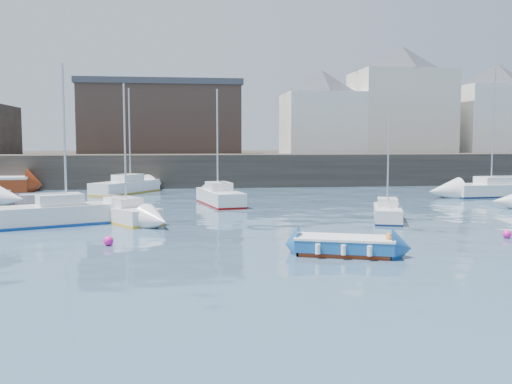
{
  "coord_description": "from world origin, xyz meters",
  "views": [
    {
      "loc": [
        -4.06,
        -18.61,
        4.3
      ],
      "look_at": [
        0.0,
        12.0,
        1.5
      ],
      "focal_mm": 40.0,
      "sensor_mm": 36.0,
      "label": 1
    }
  ],
  "objects": [
    {
      "name": "sailboat_a",
      "position": [
        -10.43,
        11.25,
        0.57
      ],
      "size": [
        6.57,
        4.24,
        8.16
      ],
      "color": "silver",
      "rests_on": "ground"
    },
    {
      "name": "sailboat_g",
      "position": [
        20.23,
        22.19,
        0.55
      ],
      "size": [
        7.89,
        3.09,
        9.77
      ],
      "color": "silver",
      "rests_on": "ground"
    },
    {
      "name": "water",
      "position": [
        0.0,
        0.0,
        0.0
      ],
      "size": [
        220.0,
        220.0,
        0.0
      ],
      "primitive_type": "plane",
      "color": "#2D4760",
      "rests_on": "ground"
    },
    {
      "name": "buoy_far",
      "position": [
        -0.71,
        20.21,
        0.0
      ],
      "size": [
        0.4,
        0.4,
        0.4
      ],
      "primitive_type": "sphere",
      "color": "#F81399",
      "rests_on": "ground"
    },
    {
      "name": "warehouse",
      "position": [
        -6.0,
        43.0,
        6.62
      ],
      "size": [
        16.4,
        10.4,
        7.6
      ],
      "color": "#3D2D26",
      "rests_on": "land_strip"
    },
    {
      "name": "blue_dinghy",
      "position": [
        2.02,
        1.88,
        0.39
      ],
      "size": [
        3.99,
        2.71,
        0.7
      ],
      "color": "maroon",
      "rests_on": "ground"
    },
    {
      "name": "quay_wall",
      "position": [
        0.0,
        35.0,
        1.5
      ],
      "size": [
        90.0,
        5.0,
        3.0
      ],
      "primitive_type": "cube",
      "color": "#28231E",
      "rests_on": "ground"
    },
    {
      "name": "bldg_east_d",
      "position": [
        11.0,
        41.5,
        7.36
      ],
      "size": [
        11.14,
        11.14,
        8.95
      ],
      "color": "white",
      "rests_on": "land_strip"
    },
    {
      "name": "buoy_mid",
      "position": [
        10.2,
        4.58,
        0.0
      ],
      "size": [
        0.37,
        0.37,
        0.37
      ],
      "primitive_type": "sphere",
      "color": "#F81399",
      "rests_on": "ground"
    },
    {
      "name": "sailboat_b",
      "position": [
        -7.21,
        12.18,
        0.47
      ],
      "size": [
        4.64,
        5.65,
        7.23
      ],
      "color": "silver",
      "rests_on": "ground"
    },
    {
      "name": "buoy_near",
      "position": [
        -7.03,
        5.06,
        0.0
      ],
      "size": [
        0.41,
        0.41,
        0.41
      ],
      "primitive_type": "sphere",
      "color": "#F81399",
      "rests_on": "ground"
    },
    {
      "name": "bldg_east_a",
      "position": [
        20.0,
        42.0,
        8.81
      ],
      "size": [
        13.36,
        13.36,
        11.8
      ],
      "color": "beige",
      "rests_on": "land_strip"
    },
    {
      "name": "land_strip",
      "position": [
        0.0,
        53.0,
        1.4
      ],
      "size": [
        90.0,
        32.0,
        2.8
      ],
      "primitive_type": "cube",
      "color": "#28231E",
      "rests_on": "ground"
    },
    {
      "name": "sailboat_c",
      "position": [
        6.92,
        10.55,
        0.44
      ],
      "size": [
        2.66,
        4.54,
        5.69
      ],
      "color": "silver",
      "rests_on": "ground"
    },
    {
      "name": "bldg_east_b",
      "position": [
        31.0,
        41.5,
        7.87
      ],
      "size": [
        11.88,
        11.88,
        9.95
      ],
      "color": "white",
      "rests_on": "land_strip"
    },
    {
      "name": "sailboat_h",
      "position": [
        -8.52,
        28.71,
        0.56
      ],
      "size": [
        5.45,
        6.71,
        8.55
      ],
      "color": "silver",
      "rests_on": "ground"
    },
    {
      "name": "sailboat_f",
      "position": [
        -1.47,
        19.39,
        0.54
      ],
      "size": [
        3.06,
        6.2,
        7.73
      ],
      "color": "silver",
      "rests_on": "ground"
    }
  ]
}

